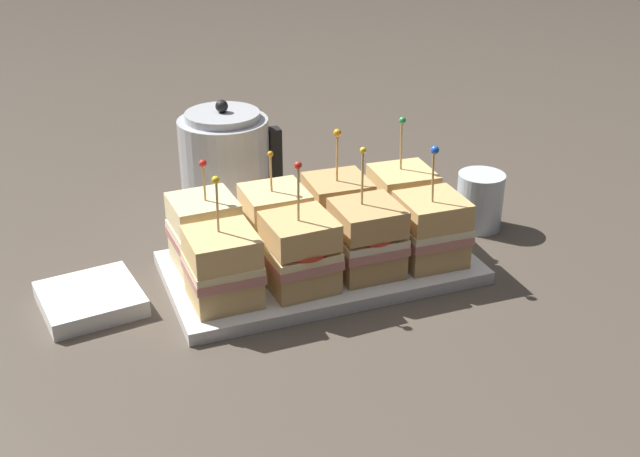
{
  "coord_description": "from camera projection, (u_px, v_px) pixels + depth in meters",
  "views": [
    {
      "loc": [
        -0.36,
        -0.94,
        0.57
      ],
      "look_at": [
        0.0,
        0.0,
        0.07
      ],
      "focal_mm": 45.0,
      "sensor_mm": 36.0,
      "label": 1
    }
  ],
  "objects": [
    {
      "name": "sandwich_front_far_left",
      "position": [
        223.0,
        267.0,
        1.03
      ],
      "size": [
        0.09,
        0.09,
        0.17
      ],
      "color": "tan",
      "rests_on": "serving_platter"
    },
    {
      "name": "sandwich_front_far_right",
      "position": [
        431.0,
        229.0,
        1.13
      ],
      "size": [
        0.09,
        0.09,
        0.18
      ],
      "color": "tan",
      "rests_on": "serving_platter"
    },
    {
      "name": "kettle_steel",
      "position": [
        226.0,
        166.0,
        1.29
      ],
      "size": [
        0.17,
        0.14,
        0.2
      ],
      "color": "#B7BABF",
      "rests_on": "ground_plane"
    },
    {
      "name": "ground_plane",
      "position": [
        320.0,
        273.0,
        1.15
      ],
      "size": [
        6.0,
        6.0,
        0.0
      ],
      "primitive_type": "plane",
      "color": "#4C4238"
    },
    {
      "name": "sandwich_back_far_right",
      "position": [
        402.0,
        202.0,
        1.21
      ],
      "size": [
        0.1,
        0.1,
        0.18
      ],
      "color": "tan",
      "rests_on": "serving_platter"
    },
    {
      "name": "sandwich_back_far_left",
      "position": [
        205.0,
        232.0,
        1.12
      ],
      "size": [
        0.1,
        0.1,
        0.16
      ],
      "color": "beige",
      "rests_on": "serving_platter"
    },
    {
      "name": "serving_platter",
      "position": [
        320.0,
        267.0,
        1.15
      ],
      "size": [
        0.43,
        0.23,
        0.02
      ],
      "color": "silver",
      "rests_on": "ground_plane"
    },
    {
      "name": "napkin_stack",
      "position": [
        91.0,
        299.0,
        1.07
      ],
      "size": [
        0.14,
        0.14,
        0.02
      ],
      "color": "white",
      "rests_on": "ground_plane"
    },
    {
      "name": "drinking_glass",
      "position": [
        480.0,
        201.0,
        1.27
      ],
      "size": [
        0.07,
        0.07,
        0.09
      ],
      "color": "silver",
      "rests_on": "ground_plane"
    },
    {
      "name": "sandwich_front_center_left",
      "position": [
        300.0,
        253.0,
        1.06
      ],
      "size": [
        0.1,
        0.1,
        0.18
      ],
      "color": "tan",
      "rests_on": "serving_platter"
    },
    {
      "name": "sandwich_back_center_left",
      "position": [
        275.0,
        223.0,
        1.15
      ],
      "size": [
        0.09,
        0.09,
        0.16
      ],
      "color": "#DBB77A",
      "rests_on": "serving_platter"
    },
    {
      "name": "sandwich_front_center_right",
      "position": [
        367.0,
        239.0,
        1.1
      ],
      "size": [
        0.09,
        0.09,
        0.18
      ],
      "color": "tan",
      "rests_on": "serving_platter"
    },
    {
      "name": "sandwich_back_center_right",
      "position": [
        338.0,
        211.0,
        1.18
      ],
      "size": [
        0.09,
        0.09,
        0.18
      ],
      "color": "tan",
      "rests_on": "serving_platter"
    }
  ]
}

